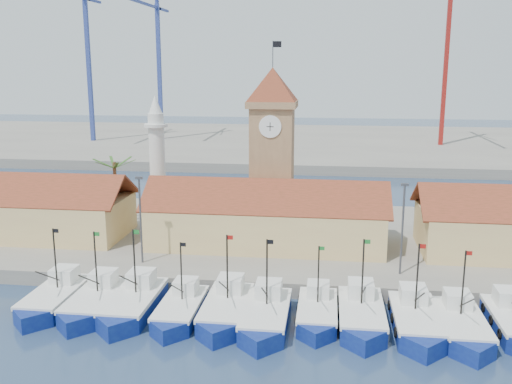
# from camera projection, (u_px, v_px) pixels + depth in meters

# --- Properties ---
(ground) EXTENTS (400.00, 400.00, 0.00)m
(ground) POSITION_uv_depth(u_px,v_px,m) (239.00, 336.00, 46.06)
(ground) COLOR #1B2C48
(ground) RESTS_ON ground
(quay) EXTENTS (140.00, 32.00, 1.50)m
(quay) POSITION_uv_depth(u_px,v_px,m) (270.00, 239.00, 69.14)
(quay) COLOR gray
(quay) RESTS_ON ground
(terminal) EXTENTS (240.00, 80.00, 2.00)m
(terminal) POSITION_uv_depth(u_px,v_px,m) (304.00, 144.00, 152.35)
(terminal) COLOR gray
(terminal) RESTS_ON ground
(boat_0) EXTENTS (3.67, 10.05, 7.60)m
(boat_0) POSITION_uv_depth(u_px,v_px,m) (53.00, 300.00, 51.18)
(boat_0) COLOR navy
(boat_0) RESTS_ON ground
(boat_1) EXTENTS (3.64, 9.97, 7.55)m
(boat_1) POSITION_uv_depth(u_px,v_px,m) (94.00, 304.00, 50.40)
(boat_1) COLOR navy
(boat_1) RESTS_ON ground
(boat_2) EXTENTS (3.81, 10.43, 7.89)m
(boat_2) POSITION_uv_depth(u_px,v_px,m) (133.00, 305.00, 49.92)
(boat_2) COLOR navy
(boat_2) RESTS_ON ground
(boat_3) EXTENTS (3.40, 9.30, 7.04)m
(boat_3) POSITION_uv_depth(u_px,v_px,m) (180.00, 311.00, 48.94)
(boat_3) COLOR navy
(boat_3) RESTS_ON ground
(boat_4) EXTENTS (3.74, 10.26, 7.76)m
(boat_4) POSITION_uv_depth(u_px,v_px,m) (226.00, 311.00, 48.74)
(boat_4) COLOR navy
(boat_4) RESTS_ON ground
(boat_5) EXTENTS (3.75, 10.28, 7.78)m
(boat_5) POSITION_uv_depth(u_px,v_px,m) (265.00, 318.00, 47.47)
(boat_5) COLOR navy
(boat_5) RESTS_ON ground
(boat_6) EXTENTS (3.32, 9.09, 6.87)m
(boat_6) POSITION_uv_depth(u_px,v_px,m) (317.00, 314.00, 48.42)
(boat_6) COLOR navy
(boat_6) RESTS_ON ground
(boat_7) EXTENTS (3.74, 10.25, 7.75)m
(boat_7) POSITION_uv_depth(u_px,v_px,m) (362.00, 317.00, 47.60)
(boat_7) COLOR navy
(boat_7) RESTS_ON ground
(boat_8) EXTENTS (3.72, 10.19, 7.71)m
(boat_8) POSITION_uv_depth(u_px,v_px,m) (416.00, 323.00, 46.54)
(boat_8) COLOR navy
(boat_8) RESTS_ON ground
(boat_9) EXTENTS (3.56, 9.75, 7.38)m
(boat_9) POSITION_uv_depth(u_px,v_px,m) (462.00, 328.00, 45.75)
(boat_9) COLOR navy
(boat_9) RESTS_ON ground
(hall_left) EXTENTS (31.20, 10.13, 7.61)m
(hall_left) POSITION_uv_depth(u_px,v_px,m) (3.00, 213.00, 68.57)
(hall_left) COLOR #DBBD78
(hall_left) RESTS_ON quay
(hall_center) EXTENTS (27.04, 10.13, 7.61)m
(hall_center) POSITION_uv_depth(u_px,v_px,m) (266.00, 223.00, 64.56)
(hall_center) COLOR #DBBD78
(hall_center) RESTS_ON quay
(clock_tower) EXTENTS (5.80, 5.80, 22.70)m
(clock_tower) POSITION_uv_depth(u_px,v_px,m) (272.00, 146.00, 68.64)
(clock_tower) COLOR #A57E54
(clock_tower) RESTS_ON quay
(minaret) EXTENTS (3.00, 3.00, 16.30)m
(minaret) POSITION_uv_depth(u_px,v_px,m) (157.00, 159.00, 72.94)
(minaret) COLOR silver
(minaret) RESTS_ON quay
(palm_tree) EXTENTS (5.60, 5.03, 8.39)m
(palm_tree) POSITION_uv_depth(u_px,v_px,m) (116.00, 187.00, 72.39)
(palm_tree) COLOR brown
(palm_tree) RESTS_ON quay
(lamp_posts) EXTENTS (80.70, 0.25, 9.03)m
(lamp_posts) POSITION_uv_depth(u_px,v_px,m) (263.00, 220.00, 56.22)
(lamp_posts) COLOR #3F3F44
(lamp_posts) RESTS_ON quay
(crane_blue_far) EXTENTS (1.00, 34.11, 44.01)m
(crane_blue_far) POSITION_uv_depth(u_px,v_px,m) (85.00, 45.00, 144.50)
(crane_blue_far) COLOR #2E3F8D
(crane_blue_far) RESTS_ON terminal
(crane_blue_near) EXTENTS (1.00, 31.54, 42.08)m
(crane_blue_near) POSITION_uv_depth(u_px,v_px,m) (157.00, 51.00, 148.77)
(crane_blue_near) COLOR #2E3F8D
(crane_blue_near) RESTS_ON terminal
(crane_red_right) EXTENTS (1.00, 35.70, 47.10)m
(crane_red_right) POSITION_uv_depth(u_px,v_px,m) (449.00, 36.00, 135.62)
(crane_red_right) COLOR maroon
(crane_red_right) RESTS_ON terminal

